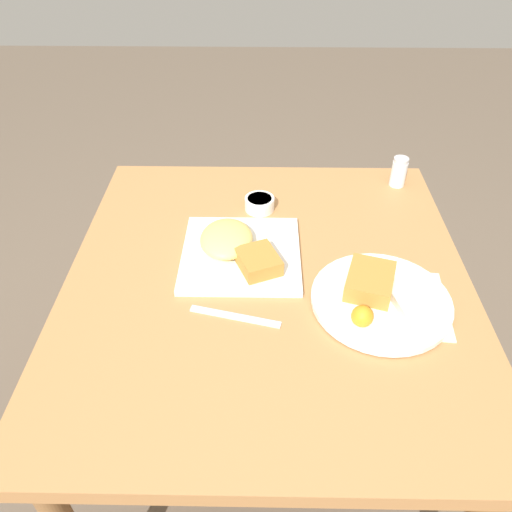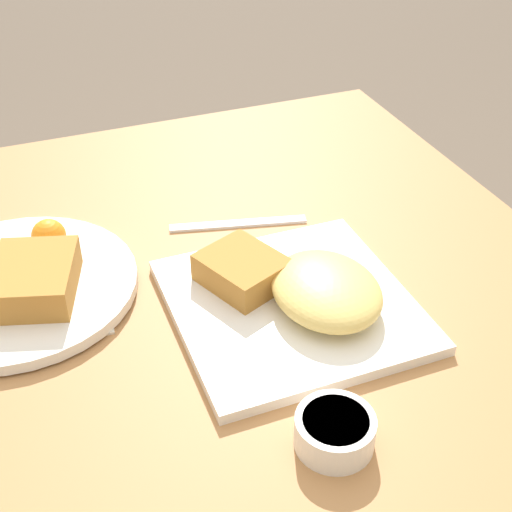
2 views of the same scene
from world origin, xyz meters
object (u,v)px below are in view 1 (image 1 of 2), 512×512
object	(u,v)px
plate_oval_far	(380,297)
salt_shaker	(399,173)
plate_square_near	(238,249)
butter_knife	(235,317)
sauce_ramekin	(260,203)

from	to	relation	value
plate_oval_far	salt_shaker	distance (m)	0.49
plate_square_near	butter_knife	distance (m)	0.19
plate_oval_far	plate_square_near	bearing A→B (deg)	-116.23
plate_square_near	sauce_ramekin	bearing A→B (deg)	166.05
plate_square_near	plate_oval_far	size ratio (longest dim) A/B	0.94
plate_oval_far	butter_knife	distance (m)	0.30
sauce_ramekin	salt_shaker	distance (m)	0.40
plate_oval_far	sauce_ramekin	distance (m)	0.43
sauce_ramekin	butter_knife	distance (m)	0.39
butter_knife	sauce_ramekin	bearing A→B (deg)	97.05
sauce_ramekin	butter_knife	size ratio (longest dim) A/B	0.41
plate_oval_far	sauce_ramekin	world-z (taller)	plate_oval_far
plate_square_near	plate_oval_far	bearing A→B (deg)	63.77
plate_square_near	sauce_ramekin	distance (m)	0.20
salt_shaker	butter_knife	bearing A→B (deg)	-39.75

